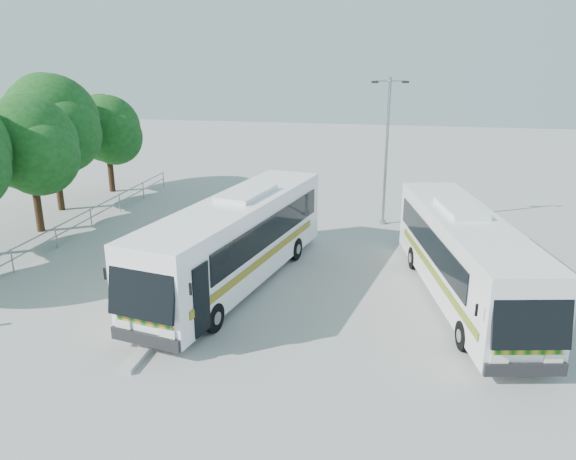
% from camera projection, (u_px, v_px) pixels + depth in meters
% --- Properties ---
extents(ground, '(100.00, 100.00, 0.00)m').
position_uv_depth(ground, '(259.00, 292.00, 20.43)').
color(ground, '#A0A09B').
rests_on(ground, ground).
extents(kerb_divider, '(0.40, 16.00, 0.15)m').
position_uv_depth(kerb_divider, '(216.00, 266.00, 22.69)').
color(kerb_divider, '#B2B2AD').
rests_on(kerb_divider, ground).
extents(railing, '(0.06, 22.00, 1.00)m').
position_uv_depth(railing, '(68.00, 226.00, 25.75)').
color(railing, gray).
rests_on(railing, ground).
extents(tree_far_c, '(4.97, 4.69, 6.49)m').
position_uv_depth(tree_far_c, '(31.00, 144.00, 26.09)').
color(tree_far_c, '#382314').
rests_on(tree_far_c, ground).
extents(tree_far_d, '(5.62, 5.30, 7.33)m').
position_uv_depth(tree_far_d, '(52.00, 122.00, 29.59)').
color(tree_far_d, '#382314').
rests_on(tree_far_d, ground).
extents(tree_far_e, '(4.54, 4.28, 5.92)m').
position_uv_depth(tree_far_e, '(108.00, 129.00, 33.96)').
color(tree_far_e, '#382314').
rests_on(tree_far_e, ground).
extents(coach_main, '(4.57, 11.78, 3.21)m').
position_uv_depth(coach_main, '(236.00, 240.00, 20.68)').
color(coach_main, white).
rests_on(coach_main, ground).
extents(coach_adjacent, '(4.33, 11.08, 3.02)m').
position_uv_depth(coach_adjacent, '(465.00, 256.00, 19.32)').
color(coach_adjacent, white).
rests_on(coach_adjacent, ground).
extents(lamppost, '(1.75, 0.54, 7.22)m').
position_uv_depth(lamppost, '(387.00, 146.00, 27.33)').
color(lamppost, '#92959A').
rests_on(lamppost, ground).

